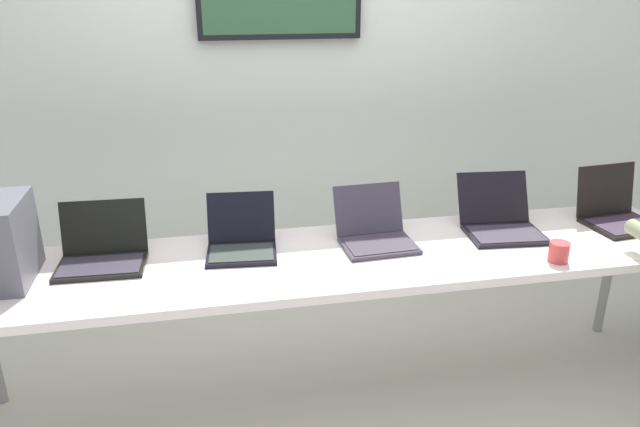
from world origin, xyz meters
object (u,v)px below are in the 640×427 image
at_px(laptop_station_4, 616,211).
at_px(laptop_station_2, 375,231).
at_px(laptop_station_1, 241,239).
at_px(coffee_mug, 559,252).
at_px(workbench, 340,264).
at_px(laptop_station_3, 500,220).
at_px(laptop_station_0, 102,251).

bearing_deg(laptop_station_4, laptop_station_2, 179.78).
bearing_deg(laptop_station_1, coffee_mug, -15.72).
bearing_deg(coffee_mug, workbench, 164.85).
distance_m(laptop_station_1, laptop_station_4, 1.89).
distance_m(laptop_station_2, coffee_mug, 0.81).
relative_size(laptop_station_3, coffee_mug, 4.55).
bearing_deg(coffee_mug, laptop_station_2, 154.43).
xyz_separation_m(laptop_station_2, laptop_station_3, (0.64, 0.01, 0.00)).
bearing_deg(laptop_station_0, laptop_station_2, -0.93).
bearing_deg(laptop_station_0, laptop_station_4, -0.57).
distance_m(laptop_station_0, coffee_mug, 1.99).
height_order(laptop_station_0, laptop_station_1, laptop_station_0).
bearing_deg(laptop_station_3, coffee_mug, -75.99).
xyz_separation_m(workbench, laptop_station_0, (-1.03, 0.12, 0.10)).
bearing_deg(laptop_station_3, laptop_station_2, -178.72).
xyz_separation_m(laptop_station_2, laptop_station_4, (1.27, -0.00, 0.01)).
relative_size(laptop_station_0, laptop_station_2, 1.07).
distance_m(laptop_station_1, laptop_station_2, 0.62).
bearing_deg(laptop_station_1, laptop_station_3, -0.70).
relative_size(laptop_station_0, coffee_mug, 4.16).
xyz_separation_m(workbench, laptop_station_1, (-0.43, 0.13, 0.10)).
bearing_deg(laptop_station_4, laptop_station_3, 178.23).
bearing_deg(coffee_mug, laptop_station_3, 104.01).
distance_m(laptop_station_0, laptop_station_3, 1.86).
bearing_deg(laptop_station_2, laptop_station_4, -0.22).
xyz_separation_m(laptop_station_2, coffee_mug, (0.73, -0.35, -0.01)).
bearing_deg(laptop_station_2, workbench, -152.16).
height_order(laptop_station_3, coffee_mug, laptop_station_3).
bearing_deg(laptop_station_4, laptop_station_0, 179.43).
bearing_deg(coffee_mug, laptop_station_0, 169.25).
relative_size(laptop_station_4, coffee_mug, 4.08).
distance_m(laptop_station_2, laptop_station_3, 0.64).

